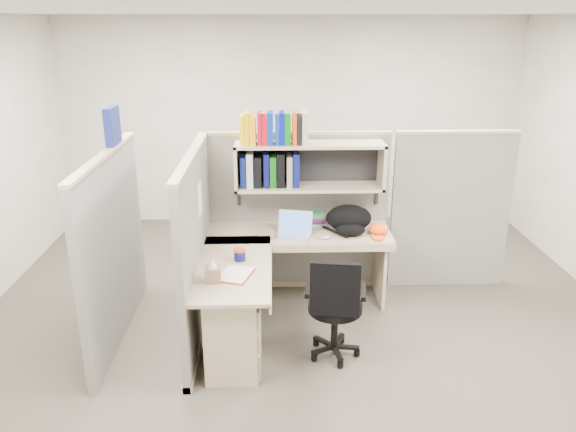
{
  "coord_description": "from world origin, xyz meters",
  "views": [
    {
      "loc": [
        -0.24,
        -4.42,
        2.64
      ],
      "look_at": [
        -0.11,
        0.25,
        1.0
      ],
      "focal_mm": 35.0,
      "sensor_mm": 36.0,
      "label": 1
    }
  ],
  "objects_px": {
    "task_chair": "(335,323)",
    "snack_canister": "(240,254)",
    "desk": "(254,302)",
    "backpack": "(350,220)",
    "laptop": "(293,226)"
  },
  "relations": [
    {
      "from": "backpack",
      "to": "task_chair",
      "type": "distance_m",
      "value": 1.13
    },
    {
      "from": "desk",
      "to": "laptop",
      "type": "relative_size",
      "value": 5.44
    },
    {
      "from": "laptop",
      "to": "backpack",
      "type": "distance_m",
      "value": 0.55
    },
    {
      "from": "laptop",
      "to": "snack_canister",
      "type": "height_order",
      "value": "laptop"
    },
    {
      "from": "laptop",
      "to": "task_chair",
      "type": "bearing_deg",
      "value": -57.23
    },
    {
      "from": "desk",
      "to": "backpack",
      "type": "distance_m",
      "value": 1.27
    },
    {
      "from": "snack_canister",
      "to": "backpack",
      "type": "bearing_deg",
      "value": 31.53
    },
    {
      "from": "task_chair",
      "to": "snack_canister",
      "type": "bearing_deg",
      "value": 155.22
    },
    {
      "from": "desk",
      "to": "task_chair",
      "type": "relative_size",
      "value": 1.89
    },
    {
      "from": "laptop",
      "to": "desk",
      "type": "bearing_deg",
      "value": -102.52
    },
    {
      "from": "desk",
      "to": "backpack",
      "type": "bearing_deg",
      "value": 42.62
    },
    {
      "from": "laptop",
      "to": "backpack",
      "type": "height_order",
      "value": "backpack"
    },
    {
      "from": "backpack",
      "to": "desk",
      "type": "bearing_deg",
      "value": -154.75
    },
    {
      "from": "task_chair",
      "to": "desk",
      "type": "bearing_deg",
      "value": 166.29
    },
    {
      "from": "snack_canister",
      "to": "laptop",
      "type": "bearing_deg",
      "value": 47.85
    }
  ]
}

